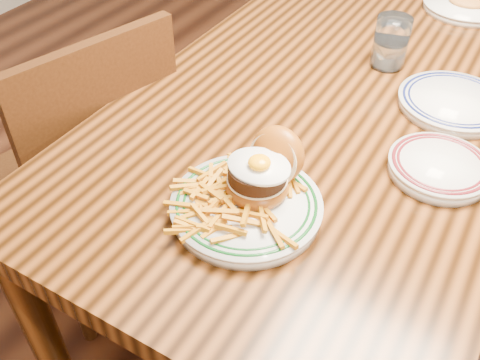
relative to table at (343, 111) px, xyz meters
The scene contains 8 objects.
floor 0.66m from the table, ahead, with size 6.00×6.00×0.00m, color black.
table is the anchor object (origin of this frame).
chair_left 0.68m from the table, 148.50° to the right, with size 0.51×0.51×0.90m.
main_plate 0.51m from the table, 88.30° to the right, with size 0.26×0.28×0.13m.
side_plate 0.37m from the table, 40.03° to the right, with size 0.19×0.19×0.03m.
rear_plate 0.26m from the table, ahead, with size 0.24×0.24×0.03m.
water_glass 0.19m from the table, 64.40° to the left, with size 0.08×0.08×0.12m.
far_plate 0.56m from the table, 74.62° to the left, with size 0.24×0.24×0.04m.
Camera 1 is at (0.34, -1.08, 1.42)m, focal length 40.00 mm.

